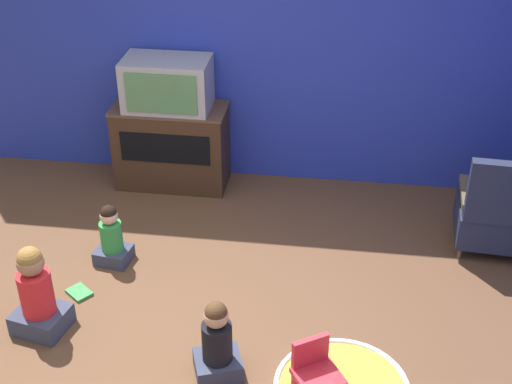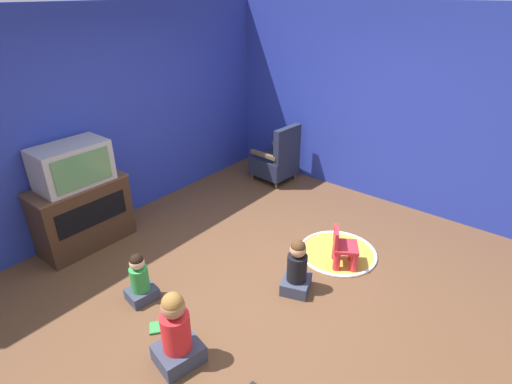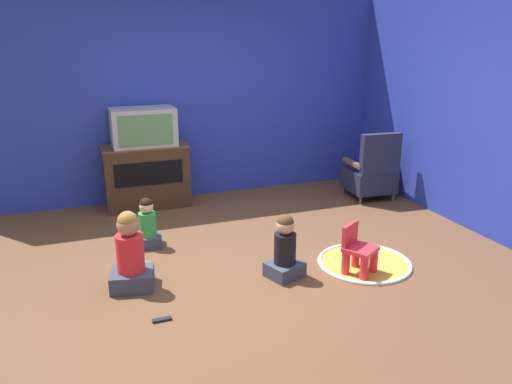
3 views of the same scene
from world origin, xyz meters
TOP-DOWN VIEW (x-y plane):
  - ground_plane at (0.00, 0.00)m, footprint 30.00×30.00m
  - wall_back at (-0.16, 2.36)m, footprint 5.69×0.12m
  - wall_right at (2.63, -0.29)m, footprint 0.12×5.42m
  - tv_cabinet at (-0.73, 2.04)m, footprint 1.05×0.49m
  - television at (-0.73, 2.03)m, footprint 0.77×0.46m
  - black_armchair at (2.13, 1.34)m, footprint 0.60×0.63m
  - yellow_kid_chair at (0.80, -0.54)m, footprint 0.37×0.37m
  - play_mat at (0.97, -0.40)m, footprint 0.90×0.90m
  - child_watching_left at (-1.19, -0.11)m, footprint 0.42×0.38m
  - child_watching_center at (-0.93, 0.74)m, footprint 0.30×0.27m
  - child_watching_right at (0.14, -0.37)m, footprint 0.38×0.35m
  - book at (-1.07, 0.29)m, footprint 0.23×0.23m

SIDE VIEW (x-z plane):
  - ground_plane at x=0.00m, z-range 0.00..0.00m
  - play_mat at x=0.97m, z-range -0.01..0.03m
  - book at x=-1.07m, z-range 0.00..0.02m
  - yellow_kid_chair at x=0.80m, z-range -0.03..0.43m
  - child_watching_center at x=-0.93m, z-range -0.04..0.50m
  - child_watching_right at x=0.14m, z-range -0.04..0.56m
  - child_watching_left at x=-1.19m, z-range -0.05..0.66m
  - black_armchair at x=2.13m, z-range -0.12..0.80m
  - tv_cabinet at x=-0.73m, z-range 0.01..0.81m
  - television at x=-0.73m, z-range 0.80..1.26m
  - wall_back at x=-0.16m, z-range 0.00..2.63m
  - wall_right at x=2.63m, z-range 0.00..2.63m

